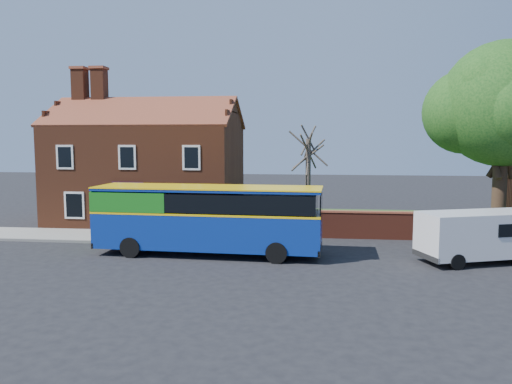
# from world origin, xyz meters

# --- Properties ---
(ground) EXTENTS (120.00, 120.00, 0.00)m
(ground) POSITION_xyz_m (0.00, 0.00, 0.00)
(ground) COLOR black
(ground) RESTS_ON ground
(pavement) EXTENTS (18.00, 3.50, 0.12)m
(pavement) POSITION_xyz_m (-7.00, 5.75, 0.06)
(pavement) COLOR gray
(pavement) RESTS_ON ground
(kerb) EXTENTS (18.00, 0.15, 0.14)m
(kerb) POSITION_xyz_m (-7.00, 4.00, 0.07)
(kerb) COLOR slate
(kerb) RESTS_ON ground
(grass_strip) EXTENTS (26.00, 12.00, 0.04)m
(grass_strip) POSITION_xyz_m (13.00, 13.00, 0.02)
(grass_strip) COLOR #426B28
(grass_strip) RESTS_ON ground
(shop_building) EXTENTS (12.30, 8.13, 10.50)m
(shop_building) POSITION_xyz_m (-7.02, 11.50, 3.41)
(shop_building) COLOR brown
(shop_building) RESTS_ON ground
(boundary_wall) EXTENTS (22.00, 0.38, 1.60)m
(boundary_wall) POSITION_xyz_m (13.00, 7.00, 0.81)
(boundary_wall) COLOR maroon
(boundary_wall) RESTS_ON ground
(bus) EXTENTS (11.24, 3.31, 3.39)m
(bus) POSITION_xyz_m (-1.20, 2.14, 1.92)
(bus) COLOR navy
(bus) RESTS_ON ground
(van_near) EXTENTS (5.76, 3.80, 2.35)m
(van_near) POSITION_xyz_m (11.88, 1.98, 1.32)
(van_near) COLOR silver
(van_near) RESTS_ON ground
(large_tree) EXTENTS (9.46, 7.49, 11.54)m
(large_tree) POSITION_xyz_m (15.62, 10.13, 7.56)
(large_tree) COLOR black
(large_tree) RESTS_ON ground
(bare_tree) EXTENTS (2.35, 2.79, 6.26)m
(bare_tree) POSITION_xyz_m (3.94, 9.94, 3.21)
(bare_tree) COLOR #4C4238
(bare_tree) RESTS_ON ground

